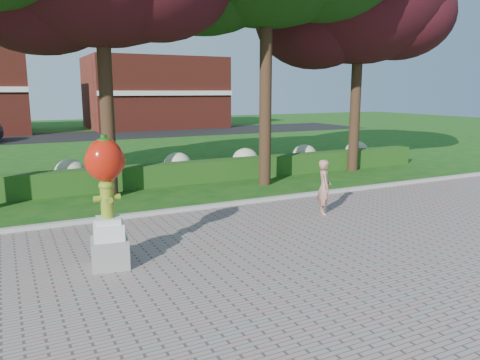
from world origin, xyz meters
The scene contains 10 objects.
ground centered at (0.00, 0.00, 0.00)m, with size 100.00×100.00×0.00m, color #134C13.
walkway centered at (0.00, -4.00, 0.02)m, with size 40.00×14.00×0.04m, color gray.
curb centered at (0.00, 3.00, 0.07)m, with size 40.00×0.18×0.15m, color #ADADA5.
lawn_hedge centered at (0.00, 7.00, 0.40)m, with size 24.00×0.70×0.80m, color #1F4B15.
hydrangea_row centered at (0.57, 8.00, 0.55)m, with size 20.10×1.10×0.99m.
street centered at (0.00, 28.00, 0.01)m, with size 50.00×8.00×0.02m, color black.
building_right centered at (8.00, 34.00, 3.20)m, with size 12.00×8.00×6.40m, color maroon.
tree_far_right centered at (8.40, 6.58, 6.97)m, with size 7.88×6.72×10.21m.
hydrant_sculpture centered at (-3.35, -0.37, 1.40)m, with size 0.79×0.79×2.58m.
woman centered at (2.79, 0.97, 0.80)m, with size 0.56×0.36×1.52m, color tan.
Camera 1 is at (-5.01, -9.25, 3.42)m, focal length 35.00 mm.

